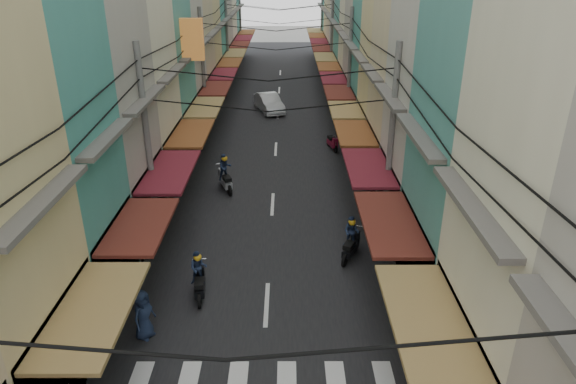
{
  "coord_description": "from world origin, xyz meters",
  "views": [
    {
      "loc": [
        0.71,
        -16.61,
        10.94
      ],
      "look_at": [
        0.75,
        3.68,
        1.72
      ],
      "focal_mm": 32.0,
      "sensor_mm": 36.0,
      "label": 1
    }
  ],
  "objects_px": {
    "white_car": "(269,112)",
    "traffic_sign": "(406,228)",
    "market_umbrella": "(520,329)",
    "bicycle": "(480,301)"
  },
  "relations": [
    {
      "from": "white_car",
      "to": "traffic_sign",
      "type": "relative_size",
      "value": 1.79
    },
    {
      "from": "white_car",
      "to": "traffic_sign",
      "type": "xyz_separation_m",
      "value": [
        5.74,
        -22.9,
        1.99
      ]
    },
    {
      "from": "traffic_sign",
      "to": "white_car",
      "type": "bearing_deg",
      "value": 104.08
    },
    {
      "from": "market_umbrella",
      "to": "traffic_sign",
      "type": "xyz_separation_m",
      "value": [
        -1.66,
        6.01,
        -0.29
      ]
    },
    {
      "from": "bicycle",
      "to": "traffic_sign",
      "type": "xyz_separation_m",
      "value": [
        -2.44,
        1.73,
        1.99
      ]
    },
    {
      "from": "white_car",
      "to": "bicycle",
      "type": "xyz_separation_m",
      "value": [
        8.19,
        -24.62,
        0.0
      ]
    },
    {
      "from": "bicycle",
      "to": "traffic_sign",
      "type": "relative_size",
      "value": 0.52
    },
    {
      "from": "white_car",
      "to": "traffic_sign",
      "type": "distance_m",
      "value": 23.69
    },
    {
      "from": "white_car",
      "to": "market_umbrella",
      "type": "height_order",
      "value": "market_umbrella"
    },
    {
      "from": "bicycle",
      "to": "market_umbrella",
      "type": "height_order",
      "value": "market_umbrella"
    }
  ]
}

